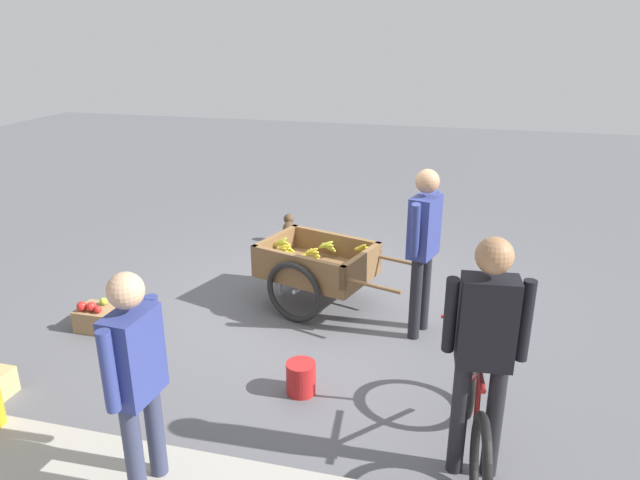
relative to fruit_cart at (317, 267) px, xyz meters
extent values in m
plane|color=#56565B|center=(-0.07, 0.05, -0.44)|extent=(24.00, 24.00, 0.00)
cube|color=brown|center=(0.00, 0.00, -0.04)|extent=(1.29, 1.09, 0.10)
cube|color=brown|center=(0.49, -0.15, 0.13)|extent=(0.29, 0.78, 0.24)
cube|color=brown|center=(-0.50, 0.15, 0.13)|extent=(0.29, 0.78, 0.24)
cube|color=brown|center=(0.11, 0.35, 0.13)|extent=(1.07, 0.38, 0.24)
cube|color=brown|center=(-0.11, -0.35, 0.13)|extent=(1.07, 0.38, 0.24)
torus|color=black|center=(0.13, 0.42, -0.12)|extent=(0.63, 0.25, 0.64)
torus|color=black|center=(-0.13, -0.42, -0.12)|extent=(0.63, 0.25, 0.64)
cylinder|color=#9E9EA8|center=(0.00, 0.00, -0.12)|extent=(0.30, 0.85, 0.04)
cylinder|color=brown|center=(-0.69, 0.57, 0.11)|extent=(0.54, 0.20, 0.04)
cylinder|color=brown|center=(-0.89, -0.08, 0.11)|extent=(0.54, 0.20, 0.04)
cylinder|color=#9E9EA8|center=(0.45, -0.14, -0.26)|extent=(0.04, 0.04, 0.35)
ellipsoid|color=gold|center=(0.07, 0.25, 0.16)|extent=(0.18, 0.07, 0.14)
ellipsoid|color=gold|center=(0.09, 0.25, 0.17)|extent=(0.19, 0.12, 0.05)
ellipsoid|color=gold|center=(0.12, 0.25, 0.18)|extent=(0.17, 0.05, 0.15)
ellipsoid|color=gold|center=(0.37, -0.08, 0.17)|extent=(0.16, 0.14, 0.14)
ellipsoid|color=gold|center=(0.38, -0.08, 0.18)|extent=(0.18, 0.14, 0.10)
ellipsoid|color=gold|center=(0.39, -0.07, 0.19)|extent=(0.18, 0.06, 0.04)
ellipsoid|color=gold|center=(0.40, -0.07, 0.20)|extent=(0.19, 0.12, 0.09)
ellipsoid|color=gold|center=(0.42, -0.07, 0.21)|extent=(0.18, 0.06, 0.15)
ellipsoid|color=gold|center=(0.34, 0.01, 0.13)|extent=(0.19, 0.10, 0.13)
ellipsoid|color=gold|center=(0.35, 0.02, 0.14)|extent=(0.19, 0.08, 0.10)
ellipsoid|color=gold|center=(0.36, 0.02, 0.15)|extent=(0.17, 0.14, 0.05)
ellipsoid|color=gold|center=(0.37, 0.02, 0.16)|extent=(0.17, 0.15, 0.10)
ellipsoid|color=gold|center=(0.38, 0.02, 0.17)|extent=(0.18, 0.07, 0.14)
ellipsoid|color=gold|center=(-0.49, -0.09, 0.19)|extent=(0.18, 0.06, 0.13)
ellipsoid|color=gold|center=(-0.48, -0.08, 0.20)|extent=(0.19, 0.07, 0.09)
ellipsoid|color=gold|center=(-0.47, -0.08, 0.21)|extent=(0.18, 0.07, 0.05)
ellipsoid|color=gold|center=(-0.46, -0.08, 0.22)|extent=(0.19, 0.10, 0.10)
ellipsoid|color=gold|center=(-0.44, -0.08, 0.23)|extent=(0.17, 0.13, 0.14)
ellipsoid|color=gold|center=(-0.06, 0.27, 0.07)|extent=(0.18, 0.07, 0.15)
ellipsoid|color=gold|center=(-0.04, 0.27, 0.08)|extent=(0.18, 0.13, 0.05)
ellipsoid|color=gold|center=(-0.02, 0.27, 0.09)|extent=(0.18, 0.06, 0.13)
ellipsoid|color=gold|center=(0.05, -0.13, 0.08)|extent=(0.17, 0.14, 0.14)
ellipsoid|color=gold|center=(0.07, -0.13, 0.09)|extent=(0.19, 0.11, 0.09)
ellipsoid|color=gold|center=(0.09, -0.13, 0.10)|extent=(0.19, 0.09, 0.08)
ellipsoid|color=gold|center=(0.10, -0.12, 0.11)|extent=(0.18, 0.06, 0.13)
ellipsoid|color=gold|center=(0.33, -0.08, 0.13)|extent=(0.16, 0.15, 0.14)
ellipsoid|color=gold|center=(0.34, -0.08, 0.14)|extent=(0.19, 0.10, 0.09)
ellipsoid|color=gold|center=(0.35, -0.08, 0.15)|extent=(0.18, 0.14, 0.04)
ellipsoid|color=gold|center=(0.37, -0.07, 0.16)|extent=(0.17, 0.15, 0.10)
ellipsoid|color=gold|center=(0.38, -0.07, 0.17)|extent=(0.17, 0.14, 0.14)
ellipsoid|color=gold|center=(-0.07, -0.25, 0.13)|extent=(0.19, 0.07, 0.13)
ellipsoid|color=gold|center=(-0.06, -0.25, 0.14)|extent=(0.19, 0.12, 0.08)
ellipsoid|color=gold|center=(-0.05, -0.25, 0.15)|extent=(0.19, 0.11, 0.09)
ellipsoid|color=gold|center=(-0.03, -0.25, 0.16)|extent=(0.19, 0.07, 0.13)
ellipsoid|color=gold|center=(0.07, 0.14, 0.09)|extent=(0.16, 0.14, 0.15)
ellipsoid|color=gold|center=(0.09, 0.14, 0.10)|extent=(0.18, 0.13, 0.05)
ellipsoid|color=gold|center=(0.11, 0.14, 0.11)|extent=(0.17, 0.14, 0.13)
cylinder|color=black|center=(-1.07, 0.44, -0.04)|extent=(0.11, 0.11, 0.80)
cylinder|color=black|center=(-1.13, 0.23, -0.04)|extent=(0.11, 0.11, 0.80)
cube|color=navy|center=(-1.10, 0.34, 0.65)|extent=(0.29, 0.38, 0.57)
sphere|color=tan|center=(-1.10, 0.34, 1.07)|extent=(0.22, 0.22, 0.22)
cylinder|color=navy|center=(-1.04, 0.55, 0.68)|extent=(0.08, 0.17, 0.52)
cylinder|color=navy|center=(-1.17, 0.13, 0.68)|extent=(0.08, 0.10, 0.51)
torus|color=black|center=(-1.56, 1.50, -0.11)|extent=(0.12, 0.66, 0.66)
torus|color=black|center=(-1.66, 2.49, -0.11)|extent=(0.12, 0.66, 0.66)
cylinder|color=maroon|center=(-1.61, 1.99, 0.29)|extent=(0.09, 0.60, 0.04)
cylinder|color=maroon|center=(-1.62, 2.11, 0.12)|extent=(0.05, 0.11, 0.45)
cylinder|color=maroon|center=(-1.59, 1.81, 0.07)|extent=(0.09, 0.53, 0.43)
ellipsoid|color=black|center=(-1.62, 2.13, 0.38)|extent=(0.20, 0.08, 0.06)
cylinder|color=maroon|center=(-1.57, 1.55, 0.39)|extent=(0.46, 0.07, 0.03)
cylinder|color=black|center=(-1.51, 2.15, -0.02)|extent=(0.11, 0.11, 0.83)
cylinder|color=black|center=(-1.73, 2.13, -0.02)|extent=(0.11, 0.11, 0.83)
cube|color=black|center=(-1.62, 2.14, 0.68)|extent=(0.36, 0.23, 0.59)
sphere|color=#9E704C|center=(-1.62, 2.14, 1.12)|extent=(0.22, 0.22, 0.22)
cylinder|color=black|center=(-1.40, 2.16, 0.71)|extent=(0.08, 0.17, 0.53)
cylinder|color=black|center=(-1.84, 2.12, 0.71)|extent=(0.08, 0.08, 0.53)
ellipsoid|color=#4C3823|center=(0.76, -1.51, -0.17)|extent=(0.31, 0.47, 0.18)
sphere|color=#4C3823|center=(0.85, -1.76, -0.11)|extent=(0.14, 0.14, 0.14)
cylinder|color=#4C3823|center=(0.67, -1.24, -0.13)|extent=(0.06, 0.11, 0.12)
cylinder|color=#4C3823|center=(0.86, -1.61, -0.35)|extent=(0.04, 0.04, 0.18)
cylinder|color=#4C3823|center=(0.76, -1.65, -0.35)|extent=(0.04, 0.04, 0.18)
cylinder|color=#4C3823|center=(0.77, -1.36, -0.35)|extent=(0.04, 0.04, 0.18)
cylinder|color=#4C3823|center=(0.67, -1.40, -0.35)|extent=(0.04, 0.04, 0.18)
cylinder|color=#B21E1E|center=(-0.28, 1.56, -0.30)|extent=(0.24, 0.24, 0.27)
cube|color=#99754C|center=(1.91, 1.03, -0.33)|extent=(0.44, 0.32, 0.22)
sphere|color=red|center=(2.05, 1.11, -0.17)|extent=(0.10, 0.10, 0.10)
sphere|color=red|center=(1.87, 1.11, -0.18)|extent=(0.07, 0.07, 0.07)
sphere|color=#99BF33|center=(1.92, 0.95, -0.18)|extent=(0.08, 0.08, 0.08)
sphere|color=red|center=(1.95, 1.10, -0.17)|extent=(0.10, 0.10, 0.10)
cylinder|color=#333851|center=(0.32, 2.78, -0.05)|extent=(0.11, 0.11, 0.77)
cylinder|color=#333851|center=(0.33, 3.00, -0.05)|extent=(0.11, 0.11, 0.77)
cube|color=navy|center=(0.32, 2.89, 0.60)|extent=(0.22, 0.35, 0.55)
sphere|color=tan|center=(0.32, 2.89, 1.01)|extent=(0.21, 0.21, 0.21)
cylinder|color=navy|center=(0.31, 2.67, 0.63)|extent=(0.08, 0.09, 0.49)
cylinder|color=navy|center=(0.34, 3.11, 0.63)|extent=(0.08, 0.08, 0.49)
camera|label=1|loc=(-1.42, 5.43, 2.38)|focal=32.81mm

